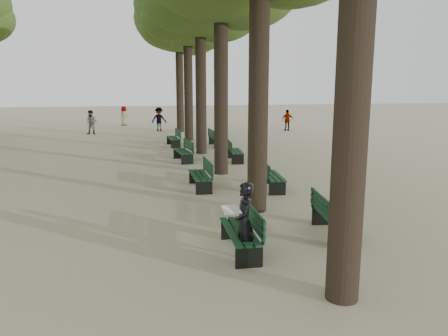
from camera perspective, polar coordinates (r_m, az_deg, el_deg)
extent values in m
plane|color=tan|center=(8.77, 0.05, -11.59)|extent=(120.00, 120.00, 0.00)
cylinder|color=#33261C|center=(6.71, 16.71, 13.81)|extent=(0.52, 0.52, 7.50)
cylinder|color=#33261C|center=(11.38, 4.56, 12.89)|extent=(0.52, 0.52, 7.50)
cylinder|color=#33261C|center=(16.24, -0.40, 12.35)|extent=(0.52, 0.52, 7.50)
cylinder|color=#33261C|center=(21.17, -3.05, 12.02)|extent=(0.52, 0.52, 7.50)
cylinder|color=#33261C|center=(26.12, -4.70, 11.80)|extent=(0.52, 0.52, 7.50)
ellipsoid|color=#334F1B|center=(26.48, -4.84, 20.38)|extent=(6.00, 6.00, 4.50)
cylinder|color=#33261C|center=(31.09, -5.82, 11.65)|extent=(0.52, 0.52, 7.50)
ellipsoid|color=#334F1B|center=(31.39, -5.97, 18.87)|extent=(6.00, 6.00, 4.50)
cube|color=black|center=(8.94, 2.01, -9.59)|extent=(0.57, 1.81, 0.45)
cube|color=black|center=(8.87, 2.02, -8.23)|extent=(0.59, 1.81, 0.04)
cube|color=black|center=(8.84, 3.82, -6.46)|extent=(0.09, 1.80, 0.40)
cube|color=black|center=(14.19, -3.21, -1.82)|extent=(0.53, 1.80, 0.45)
cube|color=black|center=(14.14, -3.22, -0.93)|extent=(0.55, 1.80, 0.04)
cube|color=black|center=(14.13, -2.10, 0.19)|extent=(0.05, 1.80, 0.40)
cube|color=black|center=(19.23, -5.43, 1.54)|extent=(0.74, 1.85, 0.45)
cube|color=black|center=(19.20, -5.45, 2.21)|extent=(0.76, 1.85, 0.04)
cube|color=black|center=(19.22, -4.65, 3.04)|extent=(0.26, 1.79, 0.40)
cube|color=black|center=(23.98, -6.66, 3.39)|extent=(0.63, 1.83, 0.45)
cube|color=black|center=(23.95, -6.67, 3.93)|extent=(0.65, 1.83, 0.04)
cube|color=black|center=(23.96, -6.02, 4.59)|extent=(0.16, 1.80, 0.40)
cube|color=black|center=(10.15, 14.14, -7.38)|extent=(0.74, 1.85, 0.45)
cube|color=black|center=(10.09, 14.20, -6.17)|extent=(0.76, 1.85, 0.04)
cube|color=black|center=(9.93, 12.74, -4.75)|extent=(0.26, 1.79, 0.40)
cube|color=black|center=(14.18, 6.36, -1.88)|extent=(0.69, 1.84, 0.45)
cube|color=black|center=(14.13, 6.38, -0.99)|extent=(0.71, 1.84, 0.04)
cube|color=black|center=(14.02, 5.28, 0.06)|extent=(0.21, 1.80, 0.40)
cube|color=black|center=(19.20, 1.54, 1.57)|extent=(0.69, 1.84, 0.45)
cube|color=black|center=(19.16, 1.55, 2.24)|extent=(0.71, 1.84, 0.04)
cube|color=black|center=(19.09, 0.72, 3.02)|extent=(0.21, 1.80, 0.40)
cube|color=black|center=(23.77, -1.01, 3.40)|extent=(0.54, 1.81, 0.45)
cube|color=black|center=(23.74, -1.02, 3.94)|extent=(0.56, 1.81, 0.04)
cube|color=black|center=(23.66, -1.69, 4.57)|extent=(0.06, 1.80, 0.40)
imported|color=black|center=(8.33, 2.67, -7.13)|extent=(0.41, 0.66, 1.56)
cube|color=white|center=(8.19, 0.99, -5.44)|extent=(0.37, 0.29, 0.12)
imported|color=#262628|center=(36.44, -12.91, 6.66)|extent=(0.73, 0.79, 1.57)
imported|color=#262628|center=(31.63, -8.48, 6.32)|extent=(1.15, 0.63, 1.70)
imported|color=#262628|center=(30.56, -16.92, 5.72)|extent=(0.84, 0.52, 1.62)
imported|color=#262628|center=(31.99, 8.28, 6.21)|extent=(0.89, 0.31, 1.52)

